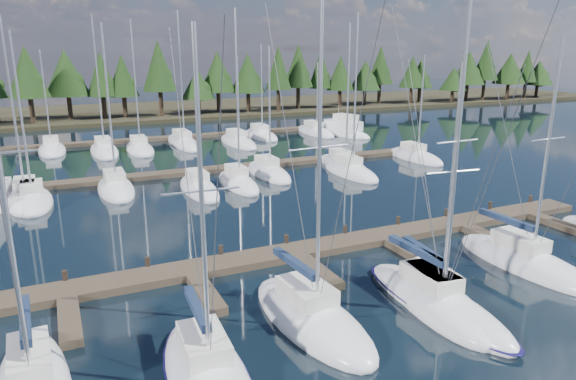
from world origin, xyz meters
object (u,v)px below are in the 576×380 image
front_sailboat_1 (207,375)px  front_sailboat_5 (524,262)px  front_sailboat_2 (311,317)px  main_dock (298,256)px  front_sailboat_3 (436,301)px  front_sailboat_4 (435,302)px  motor_yacht_right (343,131)px

front_sailboat_1 → front_sailboat_5: size_ratio=1.01×
front_sailboat_2 → front_sailboat_5: bearing=2.0°
main_dock → front_sailboat_3: size_ratio=3.75×
front_sailboat_3 → front_sailboat_4: 0.10m
main_dock → motor_yacht_right: motor_yacht_right is taller
front_sailboat_2 → front_sailboat_3: 5.98m
front_sailboat_2 → motor_yacht_right: front_sailboat_2 is taller
front_sailboat_4 → front_sailboat_2: bearing=168.7°
main_dock → front_sailboat_4: bearing=-66.9°
main_dock → front_sailboat_5: 12.26m
main_dock → front_sailboat_5: bearing=-29.4°
front_sailboat_1 → motor_yacht_right: front_sailboat_1 is taller
front_sailboat_2 → front_sailboat_4: (5.79, -1.15, 0.00)m
front_sailboat_5 → main_dock: bearing=150.6°
motor_yacht_right → front_sailboat_3: bearing=-115.6°
front_sailboat_5 → front_sailboat_2: bearing=-178.0°
front_sailboat_1 → front_sailboat_4: front_sailboat_4 is taller
front_sailboat_2 → front_sailboat_4: size_ratio=1.00×
front_sailboat_1 → front_sailboat_2: bearing=21.7°
main_dock → front_sailboat_1: 11.51m
front_sailboat_1 → front_sailboat_3: 11.10m
front_sailboat_3 → front_sailboat_4: bearing=-147.1°
main_dock → front_sailboat_4: front_sailboat_4 is taller
front_sailboat_1 → motor_yacht_right: size_ratio=1.30×
front_sailboat_2 → main_dock: bearing=68.6°
front_sailboat_3 → front_sailboat_4: (-0.08, -0.05, 0.01)m
front_sailboat_1 → front_sailboat_5: front_sailboat_1 is taller
front_sailboat_1 → front_sailboat_3: bearing=5.0°
front_sailboat_1 → front_sailboat_4: 11.01m
front_sailboat_1 → front_sailboat_5: 18.58m
front_sailboat_4 → motor_yacht_right: size_ratio=1.42×
front_sailboat_4 → motor_yacht_right: front_sailboat_4 is taller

